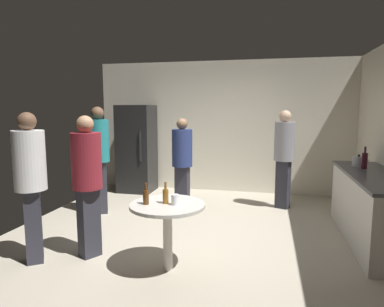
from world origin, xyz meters
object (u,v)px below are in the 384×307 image
object	(u,v)px
person_in_gray_shirt	(284,151)
wine_bottle_on_counter	(365,160)
person_in_navy_shirt	(182,158)
person_in_teal_shirt	(99,152)
foreground_table	(167,213)
person_in_maroon_shirt	(87,176)
refrigerator	(137,149)
beer_bottle_amber	(166,196)
person_in_white_shirt	(30,176)
kettle	(359,161)
plastic_cup_white	(175,200)
beer_bottle_brown	(146,196)

from	to	relation	value
person_in_gray_shirt	wine_bottle_on_counter	bearing A→B (deg)	72.35
person_in_navy_shirt	person_in_teal_shirt	bearing A→B (deg)	-68.21
foreground_table	person_in_maroon_shirt	size ratio (longest dim) A/B	0.48
refrigerator	wine_bottle_on_counter	xyz separation A→B (m)	(3.99, -1.51, 0.12)
beer_bottle_amber	person_in_navy_shirt	distance (m)	2.09
person_in_white_shirt	person_in_maroon_shirt	world-z (taller)	person_in_white_shirt
wine_bottle_on_counter	beer_bottle_amber	bearing A→B (deg)	-143.79
person_in_teal_shirt	refrigerator	bearing A→B (deg)	154.37
foreground_table	person_in_maroon_shirt	xyz separation A→B (m)	(-1.00, 0.13, 0.34)
kettle	wine_bottle_on_counter	distance (m)	0.20
plastic_cup_white	person_in_teal_shirt	world-z (taller)	person_in_teal_shirt
wine_bottle_on_counter	beer_bottle_amber	xyz separation A→B (m)	(-2.36, -1.73, -0.20)
refrigerator	person_in_white_shirt	xyz separation A→B (m)	(0.12, -3.39, 0.09)
foreground_table	person_in_teal_shirt	size ratio (longest dim) A/B	0.45
beer_bottle_brown	person_in_teal_shirt	distance (m)	2.28
kettle	refrigerator	bearing A→B (deg)	161.52
wine_bottle_on_counter	kettle	bearing A→B (deg)	97.70
kettle	foreground_table	size ratio (longest dim) A/B	0.30
person_in_white_shirt	person_in_maroon_shirt	distance (m)	0.60
wine_bottle_on_counter	foreground_table	world-z (taller)	wine_bottle_on_counter
plastic_cup_white	person_in_navy_shirt	xyz separation A→B (m)	(-0.46, 2.09, 0.13)
wine_bottle_on_counter	person_in_maroon_shirt	size ratio (longest dim) A/B	0.19
foreground_table	person_in_gray_shirt	xyz separation A→B (m)	(1.29, 2.65, 0.37)
kettle	person_in_gray_shirt	distance (m)	1.25
wine_bottle_on_counter	refrigerator	bearing A→B (deg)	159.23
person_in_teal_shirt	person_in_gray_shirt	xyz separation A→B (m)	(2.97, 0.98, -0.04)
person_in_navy_shirt	person_in_teal_shirt	xyz separation A→B (m)	(-1.30, -0.40, 0.12)
beer_bottle_amber	plastic_cup_white	bearing A→B (deg)	-15.18
refrigerator	person_in_white_shirt	world-z (taller)	refrigerator
kettle	person_in_gray_shirt	bearing A→B (deg)	144.51
foreground_table	plastic_cup_white	bearing A→B (deg)	-13.02
beer_bottle_amber	person_in_gray_shirt	distance (m)	2.95
kettle	person_in_maroon_shirt	distance (m)	3.76
person_in_navy_shirt	beer_bottle_brown	bearing A→B (deg)	9.02
kettle	person_in_teal_shirt	distance (m)	3.99
foreground_table	beer_bottle_amber	distance (m)	0.19
refrigerator	person_in_maroon_shirt	bearing A→B (deg)	-78.11
plastic_cup_white	refrigerator	bearing A→B (deg)	118.13
beer_bottle_brown	person_in_navy_shirt	distance (m)	2.15
beer_bottle_brown	person_in_gray_shirt	distance (m)	3.11
kettle	plastic_cup_white	distance (m)	2.96
refrigerator	wine_bottle_on_counter	distance (m)	4.27
beer_bottle_amber	person_in_maroon_shirt	xyz separation A→B (m)	(-0.98, 0.12, 0.15)
beer_bottle_amber	person_in_maroon_shirt	size ratio (longest dim) A/B	0.14
refrigerator	person_in_navy_shirt	xyz separation A→B (m)	(1.29, -1.18, 0.02)
kettle	person_in_gray_shirt	world-z (taller)	person_in_gray_shirt
wine_bottle_on_counter	person_in_navy_shirt	distance (m)	2.73
foreground_table	beer_bottle_amber	size ratio (longest dim) A/B	3.48
refrigerator	wine_bottle_on_counter	size ratio (longest dim) A/B	5.81
person_in_maroon_shirt	foreground_table	bearing A→B (deg)	23.94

